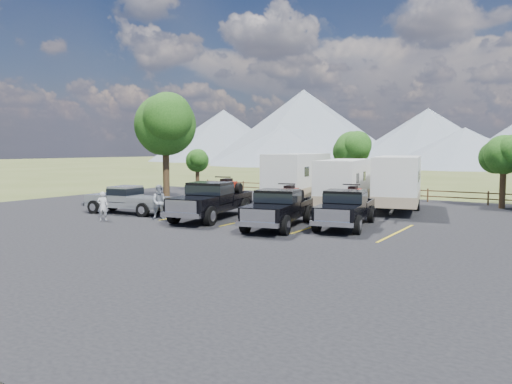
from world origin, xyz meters
The scene contains 18 objects.
ground centered at (0.00, 0.00, 0.00)m, with size 320.00×320.00×0.00m, color #4C5624.
asphalt_lot centered at (0.00, 3.00, 0.02)m, with size 44.00×34.00×0.04m, color black.
stall_lines centered at (0.00, 4.00, 0.04)m, with size 12.12×5.50×0.01m.
tree_big_nw centered at (-12.55, 9.03, 5.60)m, with size 5.54×5.18×7.84m.
tree_ne_a centered at (8.97, 17.01, 3.48)m, with size 3.11×2.92×4.76m.
tree_north centered at (-2.03, 19.02, 3.83)m, with size 3.46×3.24×5.25m.
tree_nw_small centered at (-16.02, 17.01, 2.78)m, with size 2.59×2.43×3.85m.
rail_fence centered at (2.00, 18.50, 0.61)m, with size 36.12×0.12×1.00m.
mountain_range centered at (-7.63, 105.98, 7.87)m, with size 209.00×71.00×20.00m.
rig_left centered at (-3.94, 3.25, 1.13)m, with size 3.32×7.04×2.26m.
rig_center centered at (0.62, 2.65, 1.04)m, with size 3.20×6.50×2.08m.
rig_right centered at (3.35, 4.51, 1.02)m, with size 2.98×6.34×2.03m.
trailer_left centered at (-3.81, 13.21, 1.86)m, with size 3.78×10.04×3.47m.
trailer_center centered at (0.49, 11.23, 1.68)m, with size 3.69×9.08×3.14m.
trailer_right centered at (3.64, 12.22, 1.80)m, with size 4.15×9.70×3.36m.
pickup_silver centered at (-9.52, 2.33, 0.89)m, with size 5.65×2.52×1.64m.
person_a centered at (-8.46, -0.44, 0.82)m, with size 0.57×0.37×1.56m, color #BBBBBB.
person_b centered at (-6.19, 1.55, 0.98)m, with size 0.92×0.71×1.89m, color gray.
Camera 1 is at (12.51, -18.48, 3.89)m, focal length 35.00 mm.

